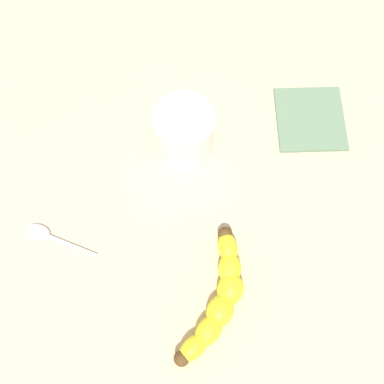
% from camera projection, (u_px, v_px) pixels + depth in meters
% --- Properties ---
extents(wooden_tabletop, '(1.20, 1.20, 0.03)m').
position_uv_depth(wooden_tabletop, '(201.00, 202.00, 0.76)').
color(wooden_tabletop, '#CEB592').
rests_on(wooden_tabletop, ground).
extents(banana, '(0.17, 0.13, 0.04)m').
position_uv_depth(banana, '(218.00, 298.00, 0.67)').
color(banana, yellow).
rests_on(banana, wooden_tabletop).
extents(smoothie_glass, '(0.09, 0.09, 0.09)m').
position_uv_depth(smoothie_glass, '(182.00, 134.00, 0.74)').
color(smoothie_glass, silver).
rests_on(smoothie_glass, wooden_tabletop).
extents(teaspoon, '(0.08, 0.10, 0.01)m').
position_uv_depth(teaspoon, '(43.00, 234.00, 0.72)').
color(teaspoon, silver).
rests_on(teaspoon, wooden_tabletop).
extents(folded_napkin, '(0.14, 0.13, 0.01)m').
position_uv_depth(folded_napkin, '(310.00, 119.00, 0.79)').
color(folded_napkin, slate).
rests_on(folded_napkin, wooden_tabletop).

